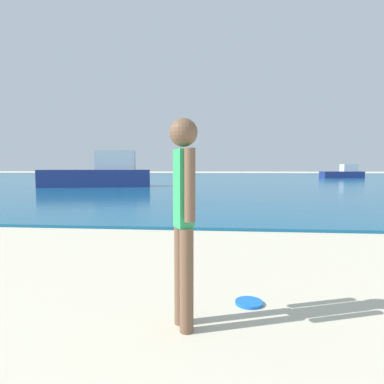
% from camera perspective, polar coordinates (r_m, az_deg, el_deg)
% --- Properties ---
extents(water, '(160.00, 60.00, 0.06)m').
position_cam_1_polar(water, '(35.97, 4.12, 2.51)').
color(water, '#14567F').
rests_on(water, ground).
extents(person_standing, '(0.20, 0.33, 1.53)m').
position_cam_1_polar(person_standing, '(2.32, -1.51, -3.34)').
color(person_standing, brown).
rests_on(person_standing, ground).
extents(frisbee, '(0.24, 0.24, 0.03)m').
position_cam_1_polar(frisbee, '(2.99, 10.04, -18.69)').
color(frisbee, blue).
rests_on(frisbee, ground).
extents(boat_near, '(6.44, 3.22, 2.09)m').
position_cam_1_polar(boat_near, '(19.64, -15.79, 3.04)').
color(boat_near, navy).
rests_on(boat_near, water).
extents(boat_far, '(4.51, 2.07, 1.48)m').
position_cam_1_polar(boat_far, '(38.04, 25.14, 3.02)').
color(boat_far, navy).
rests_on(boat_far, water).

